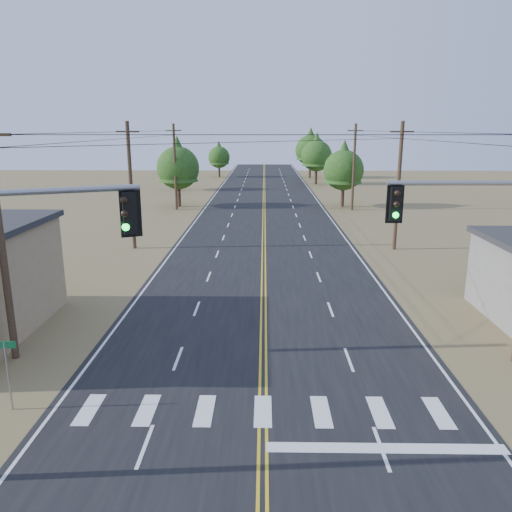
{
  "coord_description": "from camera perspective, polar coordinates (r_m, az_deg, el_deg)",
  "views": [
    {
      "loc": [
        0.01,
        -7.25,
        9.42
      ],
      "look_at": [
        -0.37,
        15.89,
        3.5
      ],
      "focal_mm": 35.0,
      "sensor_mm": 36.0,
      "label": 1
    }
  ],
  "objects": [
    {
      "name": "tree_right_far",
      "position": [
        99.95,
        6.24,
        12.28
      ],
      "size": [
        5.85,
        5.85,
        9.74
      ],
      "color": "#3F2D1E",
      "rests_on": "ground"
    },
    {
      "name": "road",
      "position": [
        38.42,
        0.89,
        0.17
      ],
      "size": [
        15.0,
        200.0,
        0.02
      ],
      "primitive_type": "cube",
      "color": "black",
      "rests_on": "ground"
    },
    {
      "name": "utility_pole_left_near",
      "position": [
        22.35,
        -27.15,
        1.65
      ],
      "size": [
        1.8,
        0.3,
        10.0
      ],
      "color": "#4C3826",
      "rests_on": "ground"
    },
    {
      "name": "street_sign",
      "position": [
        19.17,
        -26.6,
        -11.02
      ],
      "size": [
        0.75,
        0.1,
        2.54
      ],
      "rotation": [
        0.0,
        0.0,
        0.09
      ],
      "color": "gray",
      "rests_on": "ground"
    },
    {
      "name": "tree_left_near",
      "position": [
        62.64,
        -8.92,
        10.4
      ],
      "size": [
        5.2,
        5.2,
        8.66
      ],
      "color": "#3F2D1E",
      "rests_on": "ground"
    },
    {
      "name": "utility_pole_right_far",
      "position": [
        60.33,
        11.12,
        10.0
      ],
      "size": [
        1.8,
        0.3,
        10.0
      ],
      "color": "#4C3826",
      "rests_on": "ground"
    },
    {
      "name": "utility_pole_left_mid",
      "position": [
        40.86,
        -14.11,
        7.88
      ],
      "size": [
        1.8,
        0.3,
        10.0
      ],
      "color": "#4C3826",
      "rests_on": "ground"
    },
    {
      "name": "tree_left_far",
      "position": [
        101.17,
        -4.26,
        11.44
      ],
      "size": [
        4.28,
        4.28,
        7.13
      ],
      "color": "#3F2D1E",
      "rests_on": "ground"
    },
    {
      "name": "utility_pole_left_far",
      "position": [
        60.33,
        -9.24,
        10.08
      ],
      "size": [
        1.8,
        0.3,
        10.0
      ],
      "color": "#4C3826",
      "rests_on": "ground"
    },
    {
      "name": "tree_right_mid",
      "position": [
        88.3,
        6.94,
        11.65
      ],
      "size": [
        5.32,
        5.32,
        8.87
      ],
      "color": "#3F2D1E",
      "rests_on": "ground"
    },
    {
      "name": "tree_left_mid",
      "position": [
        80.18,
        -8.91,
        10.78
      ],
      "size": [
        4.58,
        4.58,
        7.63
      ],
      "color": "#3F2D1E",
      "rests_on": "ground"
    },
    {
      "name": "utility_pole_right_mid",
      "position": [
        40.86,
        15.96,
        7.76
      ],
      "size": [
        1.8,
        0.3,
        10.0
      ],
      "color": "#4C3826",
      "rests_on": "ground"
    },
    {
      "name": "tree_right_near",
      "position": [
        62.79,
        10.0,
        10.1
      ],
      "size": [
        4.9,
        4.9,
        8.17
      ],
      "color": "#3F2D1E",
      "rests_on": "ground"
    }
  ]
}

